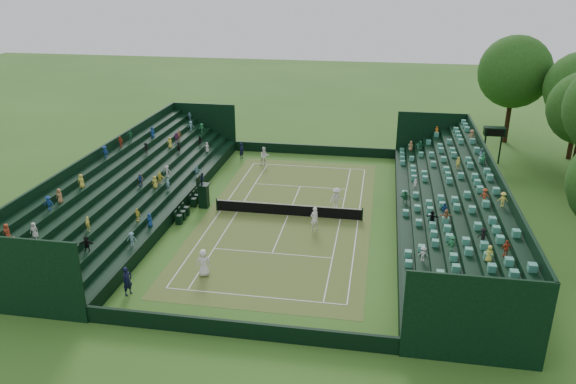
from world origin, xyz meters
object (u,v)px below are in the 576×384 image
player_near_west (204,263)px  player_far_east (336,198)px  tennis_net (288,209)px  umpire_chair (203,193)px  player_far_west (264,156)px  player_near_east (314,219)px

player_near_west → player_far_east: bearing=-138.6°
tennis_net → umpire_chair: 7.10m
player_far_west → player_far_east: bearing=-72.8°
umpire_chair → player_near_east: size_ratio=1.58×
umpire_chair → player_far_west: (2.69, 11.08, -0.33)m
tennis_net → player_far_east: size_ratio=6.66×
player_near_east → player_far_east: 4.56m
player_near_east → player_far_west: size_ratio=1.01×
tennis_net → player_near_east: bearing=-43.9°
umpire_chair → player_near_west: size_ratio=1.62×
player_near_west → player_near_east: 9.82m
tennis_net → player_far_east: bearing=30.5°
player_far_west → player_far_east: (7.93, -9.52, -0.05)m
tennis_net → umpire_chair: bearing=175.4°
tennis_net → player_near_west: 10.68m
tennis_net → umpire_chair: (-7.04, 0.56, 0.73)m
player_near_west → player_far_east: (7.25, 12.14, -0.03)m
tennis_net → player_far_east: (3.59, 2.12, 0.35)m
umpire_chair → player_far_east: umpire_chair is taller
umpire_chair → player_near_west: 11.12m
umpire_chair → player_near_east: umpire_chair is taller
umpire_chair → player_near_west: (3.38, -10.59, -0.35)m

